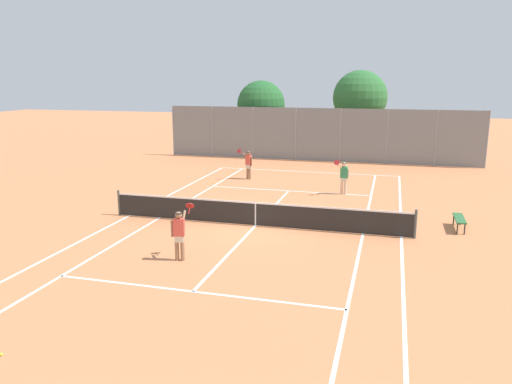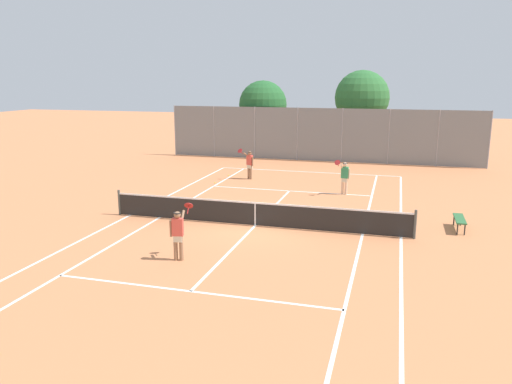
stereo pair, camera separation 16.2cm
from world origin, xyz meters
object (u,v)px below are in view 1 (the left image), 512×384
object	(u,v)px
tennis_net	(255,213)
loose_tennis_ball_1	(227,175)
player_far_right	(344,176)
player_far_left	(248,163)
loose_tennis_ball_0	(314,223)
tree_behind_left	(260,106)
courtside_bench	(459,219)
tree_behind_right	(361,99)
loose_tennis_ball_3	(1,354)
loose_tennis_ball_2	(214,183)
player_near_side	(179,232)

from	to	relation	value
tennis_net	loose_tennis_ball_1	bearing A→B (deg)	114.69
player_far_right	player_far_left	bearing A→B (deg)	156.85
loose_tennis_ball_0	player_far_left	bearing A→B (deg)	122.32
tennis_net	tree_behind_left	size ratio (longest dim) A/B	2.19
courtside_bench	tree_behind_right	distance (m)	18.98
tree_behind_left	tree_behind_right	distance (m)	7.42
loose_tennis_ball_3	courtside_bench	world-z (taller)	courtside_bench
player_far_left	courtside_bench	distance (m)	12.72
loose_tennis_ball_0	tree_behind_left	xyz separation A→B (m)	(-6.93, 17.68, 3.59)
player_far_right	tree_behind_right	size ratio (longest dim) A/B	0.29
loose_tennis_ball_2	tree_behind_left	world-z (taller)	tree_behind_left
player_near_side	courtside_bench	world-z (taller)	player_near_side
loose_tennis_ball_1	loose_tennis_ball_3	distance (m)	19.87
loose_tennis_ball_1	loose_tennis_ball_2	bearing A→B (deg)	-90.73
player_near_side	tree_behind_right	bearing A→B (deg)	80.70
tennis_net	player_far_left	xyz separation A→B (m)	(-2.84, 8.81, 0.42)
player_near_side	player_far_left	size ratio (longest dim) A/B	1.00
player_near_side	loose_tennis_ball_0	world-z (taller)	player_near_side
loose_tennis_ball_3	loose_tennis_ball_2	bearing A→B (deg)	95.56
player_far_left	player_far_right	distance (m)	6.09
loose_tennis_ball_1	tree_behind_left	size ratio (longest dim) A/B	0.01
courtside_bench	player_far_right	bearing A→B (deg)	135.15
player_far_right	loose_tennis_ball_3	world-z (taller)	player_far_right
tennis_net	tree_behind_right	bearing A→B (deg)	82.44
loose_tennis_ball_1	courtside_bench	world-z (taller)	courtside_bench
courtside_bench	tree_behind_left	size ratio (longest dim) A/B	0.27
player_far_right	loose_tennis_ball_3	size ratio (longest dim) A/B	26.88
player_far_right	loose_tennis_ball_2	distance (m)	7.19
player_far_left	courtside_bench	world-z (taller)	player_far_left
courtside_bench	loose_tennis_ball_1	bearing A→B (deg)	146.89
tennis_net	loose_tennis_ball_3	size ratio (longest dim) A/B	181.82
player_near_side	courtside_bench	distance (m)	10.69
loose_tennis_ball_1	courtside_bench	xyz separation A→B (m)	(11.92, -7.77, 0.38)
player_far_left	tree_behind_right	bearing A→B (deg)	63.09
player_far_right	courtside_bench	world-z (taller)	player_far_right
loose_tennis_ball_2	tree_behind_left	bearing A→B (deg)	92.12
player_far_right	loose_tennis_ball_1	size ratio (longest dim) A/B	26.88
loose_tennis_ball_1	courtside_bench	bearing A→B (deg)	-33.11
loose_tennis_ball_0	loose_tennis_ball_2	size ratio (longest dim) A/B	1.00
courtside_bench	player_far_left	bearing A→B (deg)	145.37
player_far_left	loose_tennis_ball_1	bearing A→B (deg)	159.35
player_near_side	loose_tennis_ball_3	distance (m)	6.36
player_near_side	loose_tennis_ball_2	bearing A→B (deg)	104.86
tennis_net	loose_tennis_ball_2	distance (m)	8.36
player_near_side	tree_behind_left	size ratio (longest dim) A/B	0.32
tennis_net	player_near_side	world-z (taller)	player_near_side
player_far_right	player_near_side	bearing A→B (deg)	-110.84
loose_tennis_ball_0	courtside_bench	world-z (taller)	courtside_bench
loose_tennis_ball_0	loose_tennis_ball_2	bearing A→B (deg)	136.16
loose_tennis_ball_3	tree_behind_right	xyz separation A→B (m)	(5.21, 29.94, 4.14)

